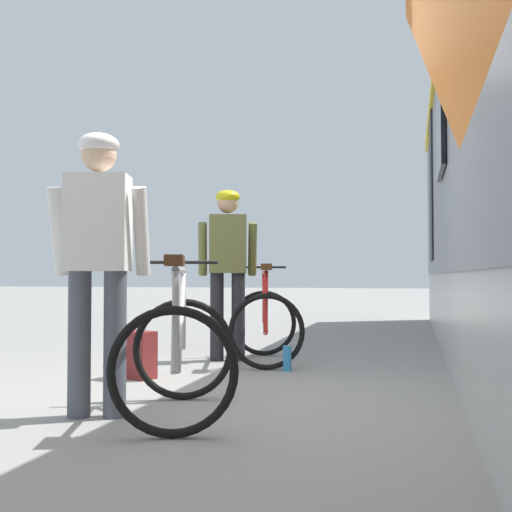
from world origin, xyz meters
TOP-DOWN VIEW (x-y plane):
  - ground_plane at (0.00, 0.00)m, footprint 80.00×80.00m
  - cyclist_near_in_white at (-0.63, -0.64)m, footprint 0.66×0.41m
  - cyclist_far_in_olive at (-0.59, 1.98)m, footprint 0.66×0.43m
  - bicycle_near_silver at (-0.14, -0.51)m, footprint 1.01×1.24m
  - bicycle_far_red at (-0.18, 1.93)m, footprint 0.96×1.22m
  - backpack_on_platform at (-1.00, 0.72)m, footprint 0.32×0.26m
  - water_bottle_near_the_bikes at (0.14, 1.44)m, footprint 0.08×0.08m

SIDE VIEW (x-z plane):
  - ground_plane at x=0.00m, z-range 0.00..0.00m
  - water_bottle_near_the_bikes at x=0.14m, z-range 0.00..0.23m
  - backpack_on_platform at x=-1.00m, z-range 0.00..0.40m
  - bicycle_near_silver at x=-0.14m, z-range -0.09..0.89m
  - bicycle_far_red at x=-0.18m, z-range -0.09..0.89m
  - cyclist_near_in_white at x=-0.63m, z-range 0.17..1.94m
  - cyclist_far_in_olive at x=-0.59m, z-range 0.17..1.94m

